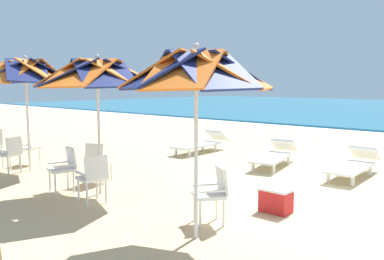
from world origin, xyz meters
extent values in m
plane|color=#D3B784|center=(0.00, 0.00, 0.00)|extent=(80.00, 80.00, 0.00)
cylinder|color=silver|center=(-0.89, -3.08, 1.05)|extent=(0.05, 0.05, 2.09)
cube|color=orange|center=(-0.43, -2.89, 2.27)|extent=(1.11, 1.08, 0.53)
cube|color=navy|center=(-0.70, -2.62, 2.27)|extent=(1.07, 1.13, 0.53)
cube|color=orange|center=(-1.08, -2.62, 2.27)|extent=(1.08, 1.11, 0.53)
cube|color=navy|center=(-1.35, -2.89, 2.27)|extent=(1.13, 1.07, 0.53)
cube|color=orange|center=(-1.35, -3.27, 2.27)|extent=(1.11, 1.08, 0.53)
cube|color=navy|center=(-1.08, -3.54, 2.27)|extent=(1.07, 1.13, 0.53)
cube|color=orange|center=(-0.70, -3.54, 2.27)|extent=(1.08, 1.11, 0.53)
cube|color=navy|center=(-0.43, -3.27, 2.27)|extent=(1.13, 1.07, 0.53)
sphere|color=silver|center=(-0.89, -3.08, 2.58)|extent=(0.08, 0.08, 0.08)
cube|color=white|center=(-1.12, -2.53, 0.44)|extent=(0.61, 0.61, 0.05)
cube|color=white|center=(-1.01, -2.36, 0.67)|extent=(0.40, 0.32, 0.40)
cube|color=white|center=(-0.96, -2.64, 0.55)|extent=(0.26, 0.35, 0.03)
cube|color=white|center=(-1.29, -2.41, 0.55)|extent=(0.26, 0.35, 0.03)
cylinder|color=white|center=(-1.08, -2.77, 0.21)|extent=(0.04, 0.04, 0.41)
cylinder|color=white|center=(-1.37, -2.57, 0.21)|extent=(0.04, 0.04, 0.41)
cylinder|color=white|center=(-0.88, -2.48, 0.21)|extent=(0.04, 0.04, 0.41)
cylinder|color=white|center=(-1.17, -2.28, 0.21)|extent=(0.04, 0.04, 0.41)
cylinder|color=silver|center=(-3.74, -2.60, 1.05)|extent=(0.05, 0.05, 2.11)
cube|color=orange|center=(-3.21, -2.39, 2.28)|extent=(1.31, 1.25, 0.54)
cube|color=navy|center=(-3.52, -2.08, 2.28)|extent=(1.25, 1.33, 0.54)
cube|color=orange|center=(-3.96, -2.08, 2.28)|extent=(1.25, 1.31, 0.54)
cube|color=navy|center=(-4.27, -2.39, 2.28)|extent=(1.33, 1.25, 0.54)
cube|color=orange|center=(-4.27, -2.82, 2.28)|extent=(1.31, 1.25, 0.54)
cube|color=navy|center=(-3.96, -3.13, 2.28)|extent=(1.25, 1.33, 0.54)
cube|color=orange|center=(-3.52, -3.13, 2.28)|extent=(1.25, 1.31, 0.54)
cube|color=navy|center=(-3.21, -2.82, 2.28)|extent=(1.33, 1.25, 0.54)
sphere|color=silver|center=(-3.74, -2.60, 2.59)|extent=(0.08, 0.08, 0.08)
cube|color=white|center=(-4.49, -2.08, 0.44)|extent=(0.58, 0.58, 0.05)
cube|color=white|center=(-4.41, -2.27, 0.67)|extent=(0.42, 0.26, 0.40)
cube|color=white|center=(-4.68, -2.16, 0.55)|extent=(0.20, 0.38, 0.03)
cube|color=white|center=(-4.31, -2.00, 0.55)|extent=(0.20, 0.38, 0.03)
cylinder|color=white|center=(-4.73, -1.99, 0.21)|extent=(0.04, 0.04, 0.41)
cylinder|color=white|center=(-4.40, -1.85, 0.21)|extent=(0.04, 0.04, 0.41)
cylinder|color=white|center=(-4.58, -2.31, 0.21)|extent=(0.04, 0.04, 0.41)
cylinder|color=white|center=(-4.26, -2.17, 0.21)|extent=(0.04, 0.04, 0.41)
cube|color=white|center=(-3.35, -3.06, 0.44)|extent=(0.51, 0.51, 0.05)
cube|color=white|center=(-3.15, -3.09, 0.67)|extent=(0.16, 0.43, 0.40)
cube|color=white|center=(-3.38, -3.25, 0.55)|extent=(0.40, 0.11, 0.03)
cube|color=white|center=(-3.32, -2.86, 0.55)|extent=(0.40, 0.11, 0.03)
cylinder|color=white|center=(-3.55, -3.20, 0.21)|extent=(0.04, 0.04, 0.41)
cylinder|color=white|center=(-3.49, -2.85, 0.21)|extent=(0.04, 0.04, 0.41)
cylinder|color=white|center=(-3.21, -3.26, 0.21)|extent=(0.04, 0.04, 0.41)
cylinder|color=white|center=(-3.15, -2.91, 0.21)|extent=(0.04, 0.04, 0.41)
cube|color=white|center=(-4.40, -3.03, 0.44)|extent=(0.53, 0.53, 0.05)
cube|color=white|center=(-4.35, -2.84, 0.67)|extent=(0.43, 0.19, 0.40)
cube|color=white|center=(-4.20, -3.08, 0.55)|extent=(0.13, 0.39, 0.03)
cube|color=white|center=(-4.59, -2.99, 0.55)|extent=(0.13, 0.39, 0.03)
cylinder|color=white|center=(-4.27, -3.25, 0.21)|extent=(0.04, 0.04, 0.41)
cylinder|color=white|center=(-4.61, -3.17, 0.21)|extent=(0.04, 0.04, 0.41)
cylinder|color=white|center=(-4.19, -2.90, 0.21)|extent=(0.04, 0.04, 0.41)
cylinder|color=white|center=(-4.53, -2.82, 0.21)|extent=(0.04, 0.04, 0.41)
cylinder|color=silver|center=(-6.75, -2.50, 1.10)|extent=(0.05, 0.05, 2.19)
cube|color=orange|center=(-6.25, -2.29, 2.39)|extent=(1.27, 1.17, 0.60)
cube|color=navy|center=(-6.54, -2.00, 2.39)|extent=(1.19, 1.21, 0.60)
cube|color=orange|center=(-6.96, -2.00, 2.39)|extent=(1.17, 1.27, 0.60)
cube|color=navy|center=(-7.26, -2.29, 2.39)|extent=(1.21, 1.19, 0.60)
cube|color=orange|center=(-7.26, -2.71, 2.39)|extent=(1.27, 1.17, 0.60)
cube|color=navy|center=(-6.96, -3.01, 2.39)|extent=(1.19, 1.21, 0.60)
cube|color=orange|center=(-6.54, -3.01, 2.39)|extent=(1.17, 1.27, 0.60)
cube|color=navy|center=(-6.25, -2.71, 2.39)|extent=(1.21, 1.19, 0.60)
sphere|color=silver|center=(-6.75, -2.50, 2.72)|extent=(0.08, 0.08, 0.08)
cube|color=white|center=(-7.45, -2.15, 0.44)|extent=(0.57, 0.57, 0.05)
cube|color=white|center=(-7.26, -2.08, 0.67)|extent=(0.25, 0.42, 0.40)
cube|color=white|center=(-7.37, -2.34, 0.55)|extent=(0.38, 0.19, 0.03)
cube|color=white|center=(-7.53, -1.97, 0.55)|extent=(0.38, 0.19, 0.03)
cylinder|color=white|center=(-7.55, -2.38, 0.21)|extent=(0.04, 0.04, 0.41)
cylinder|color=white|center=(-7.68, -2.06, 0.21)|extent=(0.04, 0.04, 0.41)
cylinder|color=white|center=(-7.22, -2.25, 0.21)|extent=(0.04, 0.04, 0.41)
cylinder|color=white|center=(-7.35, -1.92, 0.21)|extent=(0.04, 0.04, 0.41)
cylinder|color=white|center=(-7.46, -2.84, 0.21)|extent=(0.04, 0.04, 0.41)
cube|color=white|center=(-6.87, -2.94, 0.44)|extent=(0.54, 0.54, 0.05)
cube|color=white|center=(-6.68, -2.89, 0.67)|extent=(0.20, 0.43, 0.40)
cube|color=white|center=(-6.82, -3.13, 0.55)|extent=(0.39, 0.14, 0.03)
cube|color=white|center=(-6.93, -2.75, 0.55)|extent=(0.39, 0.14, 0.03)
cylinder|color=white|center=(-7.09, -2.82, 0.21)|extent=(0.04, 0.04, 0.41)
cylinder|color=white|center=(-6.66, -3.06, 0.21)|extent=(0.04, 0.04, 0.41)
cylinder|color=white|center=(-6.75, -2.72, 0.21)|extent=(0.04, 0.04, 0.41)
cube|color=white|center=(-8.85, -2.26, 0.55)|extent=(0.39, 0.14, 0.03)
cylinder|color=white|center=(-9.02, -2.24, 0.21)|extent=(0.04, 0.04, 0.41)
cylinder|color=white|center=(-8.68, -2.33, 0.21)|extent=(0.04, 0.04, 0.41)
cube|color=white|center=(-0.63, 1.80, 0.25)|extent=(0.73, 1.73, 0.06)
cube|color=white|center=(-0.69, 2.85, 0.44)|extent=(0.63, 0.51, 0.36)
cube|color=white|center=(-0.34, 1.18, 0.11)|extent=(0.06, 0.06, 0.22)
cube|color=white|center=(-0.85, 1.15, 0.11)|extent=(0.06, 0.06, 0.22)
cube|color=white|center=(-0.41, 2.45, 0.11)|extent=(0.06, 0.06, 0.22)
cube|color=white|center=(-0.92, 2.42, 0.11)|extent=(0.06, 0.06, 0.22)
cube|color=white|center=(-2.55, 1.70, 0.25)|extent=(1.00, 1.80, 0.06)
cube|color=white|center=(-2.79, 2.73, 0.44)|extent=(0.70, 0.60, 0.36)
cube|color=white|center=(-2.16, 1.13, 0.11)|extent=(0.06, 0.06, 0.22)
cube|color=white|center=(-2.66, 1.02, 0.11)|extent=(0.06, 0.06, 0.22)
cube|color=white|center=(-2.45, 2.38, 0.11)|extent=(0.06, 0.06, 0.22)
cube|color=white|center=(-2.95, 2.26, 0.11)|extent=(0.06, 0.06, 0.22)
cube|color=white|center=(-5.36, 2.04, 0.25)|extent=(0.70, 1.72, 0.06)
cube|color=white|center=(-5.40, 3.10, 0.44)|extent=(0.62, 0.50, 0.36)
cube|color=white|center=(-5.09, 1.41, 0.11)|extent=(0.06, 0.06, 0.22)
cube|color=white|center=(-5.60, 1.40, 0.11)|extent=(0.06, 0.06, 0.22)
cube|color=white|center=(-5.13, 2.69, 0.11)|extent=(0.06, 0.06, 0.22)
cube|color=white|center=(-5.64, 2.67, 0.11)|extent=(0.06, 0.06, 0.22)
cube|color=red|center=(-0.66, -1.37, 0.18)|extent=(0.48, 0.32, 0.36)
cube|color=white|center=(-0.66, -1.37, 0.38)|extent=(0.50, 0.34, 0.04)
camera|label=1|loc=(2.62, -7.10, 2.09)|focal=38.00mm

